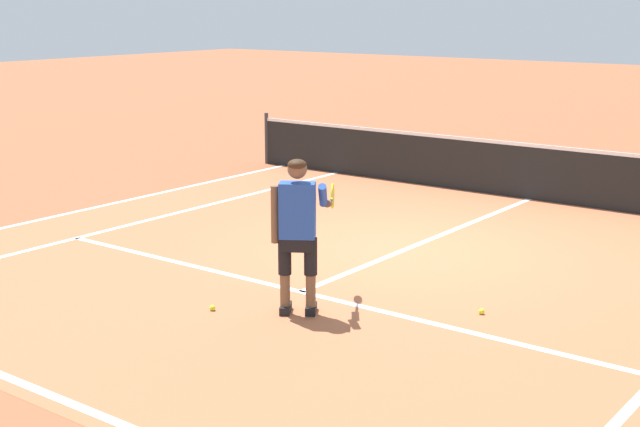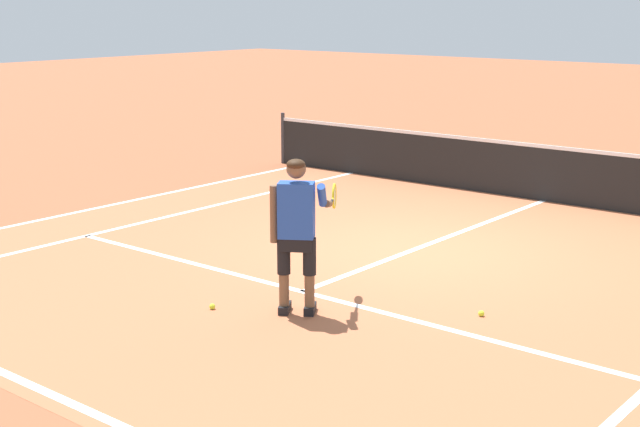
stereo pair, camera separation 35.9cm
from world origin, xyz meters
name	(u,v)px [view 2 (the right image)]	position (x,y,z in m)	size (l,w,h in m)	color
ground_plane	(415,249)	(0.00, 0.00, 0.00)	(80.00, 80.00, 0.00)	#9E5133
court_inner_surface	(374,265)	(0.00, -0.97, 0.00)	(10.98, 10.34, 0.00)	#B2603D
line_baseline	(42,390)	(0.00, -5.95, 0.00)	(10.98, 0.10, 0.01)	white
line_service	(302,292)	(0.00, -2.40, 0.00)	(8.23, 0.10, 0.01)	white
line_centre_service	(445,238)	(0.00, 0.80, 0.00)	(0.10, 6.40, 0.01)	white
line_singles_left	(162,218)	(-4.12, -0.97, 0.00)	(0.10, 9.94, 0.01)	white
line_doubles_left	(107,206)	(-5.49, -0.97, 0.00)	(0.10, 9.94, 0.01)	white
tennis_net	(545,172)	(0.00, 4.00, 0.50)	(11.96, 0.08, 1.07)	#333338
tennis_player	(297,225)	(0.43, -2.99, 0.99)	(0.56, 1.22, 1.71)	black
tennis_ball_near_feet	(481,313)	(2.05, -1.83, 0.03)	(0.07, 0.07, 0.07)	#CCE02D
tennis_ball_by_baseline	(212,307)	(-0.38, -3.50, 0.03)	(0.07, 0.07, 0.07)	#CCE02D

